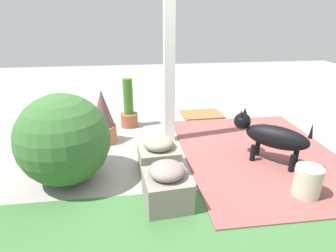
{
  "coord_description": "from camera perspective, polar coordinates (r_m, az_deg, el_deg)",
  "views": [
    {
      "loc": [
        0.7,
        3.3,
        1.63
      ],
      "look_at": [
        0.3,
        0.25,
        0.39
      ],
      "focal_mm": 30.79,
      "sensor_mm": 36.0,
      "label": 1
    }
  ],
  "objects": [
    {
      "name": "terracotta_pot_spiky",
      "position": [
        3.8,
        -12.73,
        1.58
      ],
      "size": [
        0.32,
        0.32,
        0.71
      ],
      "color": "#A9693D",
      "rests_on": "ground"
    },
    {
      "name": "round_shrub",
      "position": [
        2.98,
        -19.99,
        -2.57
      ],
      "size": [
        0.91,
        0.91,
        0.91
      ],
      "primitive_type": "sphere",
      "color": "#36652E",
      "rests_on": "ground"
    },
    {
      "name": "doormat",
      "position": [
        4.81,
        6.72,
        2.28
      ],
      "size": [
        0.67,
        0.49,
        0.03
      ],
      "primitive_type": "cube",
      "rotation": [
        0.0,
        0.0,
        0.04
      ],
      "color": "brown",
      "rests_on": "ground"
    },
    {
      "name": "ground_plane",
      "position": [
        3.75,
        3.97,
        -3.79
      ],
      "size": [
        12.0,
        12.0,
        0.0
      ],
      "primitive_type": "plane",
      "color": "#9D928F"
    },
    {
      "name": "terracotta_pot_broad",
      "position": [
        4.24,
        -17.65,
        2.36
      ],
      "size": [
        0.37,
        0.37,
        0.46
      ],
      "color": "#AE5C39",
      "rests_on": "ground"
    },
    {
      "name": "dog",
      "position": [
        3.38,
        19.72,
        -1.79
      ],
      "size": [
        0.73,
        0.68,
        0.58
      ],
      "color": "black",
      "rests_on": "ground"
    },
    {
      "name": "terracotta_pot_tall",
      "position": [
        4.29,
        -7.76,
        3.23
      ],
      "size": [
        0.25,
        0.25,
        0.73
      ],
      "color": "#9A5439",
      "rests_on": "ground"
    },
    {
      "name": "stone_planter_mid",
      "position": [
        3.1,
        -1.82,
        -5.77
      ],
      "size": [
        0.45,
        0.42,
        0.4
      ],
      "color": "gray",
      "rests_on": "ground"
    },
    {
      "name": "stone_planter_far",
      "position": [
        2.59,
        -0.23,
        -11.73
      ],
      "size": [
        0.43,
        0.45,
        0.42
      ],
      "color": "gray",
      "rests_on": "ground"
    },
    {
      "name": "ceramic_urn",
      "position": [
        3.0,
        25.88,
        -9.94
      ],
      "size": [
        0.25,
        0.25,
        0.3
      ],
      "primitive_type": "cylinder",
      "color": "beige",
      "rests_on": "ground"
    },
    {
      "name": "brick_path",
      "position": [
        3.67,
        17.63,
        -5.27
      ],
      "size": [
        1.8,
        2.4,
        0.02
      ],
      "primitive_type": "cube",
      "color": "#8C4D4A",
      "rests_on": "ground"
    },
    {
      "name": "porch_pillar",
      "position": [
        3.55,
        0.23,
        16.66
      ],
      "size": [
        0.13,
        0.13,
        2.59
      ],
      "primitive_type": "cube",
      "color": "white",
      "rests_on": "ground"
    }
  ]
}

